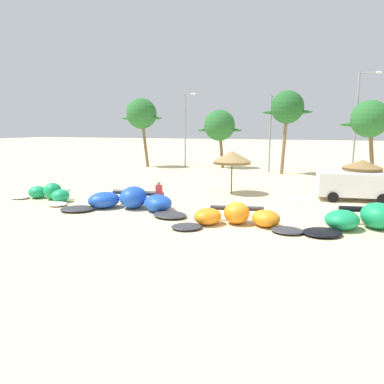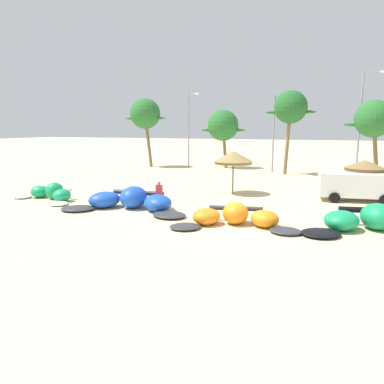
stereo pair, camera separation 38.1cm
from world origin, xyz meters
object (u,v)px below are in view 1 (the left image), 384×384
(kite_left_of_center, at_px, (237,217))
(person_near_kites, at_px, (159,195))
(beach_umbrella_middle, at_px, (362,165))
(palm_leftmost, at_px, (142,114))
(kite_left, at_px, (131,201))
(lamppost_east_center, at_px, (358,120))
(beach_umbrella_near_van, at_px, (232,157))
(kite_center, at_px, (380,221))
(palm_center_left, at_px, (370,120))
(lamppost_west, at_px, (186,127))
(parked_car_second, at_px, (353,184))
(lamppost_west_center, at_px, (272,129))
(palm_left_of_gap, at_px, (287,108))
(kite_far_left, at_px, (49,194))
(palm_left, at_px, (220,126))

(kite_left_of_center, relative_size, person_near_kites, 3.93)
(beach_umbrella_middle, distance_m, palm_leftmost, 26.86)
(kite_left, bearing_deg, lamppost_east_center, 55.59)
(beach_umbrella_middle, distance_m, lamppost_east_center, 10.95)
(beach_umbrella_near_van, bearing_deg, person_near_kites, -114.54)
(kite_center, bearing_deg, person_near_kites, 175.90)
(palm_center_left, xyz_separation_m, lamppost_west, (-19.33, 4.27, -0.59))
(person_near_kites, bearing_deg, lamppost_west, 106.86)
(parked_car_second, bearing_deg, palm_center_left, 80.76)
(parked_car_second, relative_size, lamppost_west, 0.56)
(palm_leftmost, bearing_deg, kite_left_of_center, -53.06)
(kite_left, relative_size, kite_center, 1.04)
(beach_umbrella_near_van, relative_size, lamppost_west_center, 0.38)
(kite_center, xyz_separation_m, palm_center_left, (1.03, 18.18, 4.99))
(palm_leftmost, distance_m, lamppost_east_center, 23.80)
(palm_leftmost, height_order, lamppost_east_center, lamppost_east_center)
(parked_car_second, relative_size, lamppost_east_center, 0.50)
(person_near_kites, distance_m, palm_leftmost, 24.30)
(beach_umbrella_near_van, bearing_deg, lamppost_east_center, 53.64)
(palm_leftmost, bearing_deg, kite_center, -42.13)
(lamppost_west_center, bearing_deg, palm_leftmost, 179.68)
(palm_left_of_gap, height_order, lamppost_east_center, lamppost_east_center)
(palm_center_left, bearing_deg, kite_left, -127.91)
(palm_leftmost, distance_m, lamppost_west, 5.60)
(kite_far_left, relative_size, palm_leftmost, 0.66)
(lamppost_west, bearing_deg, palm_center_left, -12.46)
(beach_umbrella_near_van, height_order, lamppost_west_center, lamppost_west_center)
(beach_umbrella_middle, bearing_deg, lamppost_west_center, 122.66)
(beach_umbrella_middle, bearing_deg, parked_car_second, -111.60)
(kite_left, xyz_separation_m, palm_left, (-1.25, 23.46, 4.47))
(palm_left, relative_size, palm_center_left, 0.95)
(kite_left_of_center, distance_m, palm_left_of_gap, 22.25)
(kite_left_of_center, height_order, palm_left_of_gap, palm_left_of_gap)
(lamppost_west, bearing_deg, palm_leftmost, -168.07)
(kite_center, bearing_deg, kite_left_of_center, -168.23)
(kite_center, relative_size, palm_leftmost, 0.93)
(palm_leftmost, distance_m, palm_left, 9.49)
(palm_left, bearing_deg, lamppost_west_center, -18.73)
(kite_center, relative_size, lamppost_west_center, 0.95)
(kite_left, relative_size, palm_center_left, 1.11)
(lamppost_east_center, bearing_deg, beach_umbrella_near_van, -126.36)
(kite_far_left, xyz_separation_m, lamppost_west_center, (11.63, 20.66, 4.14))
(lamppost_west, bearing_deg, kite_far_left, -93.63)
(beach_umbrella_middle, xyz_separation_m, palm_center_left, (1.16, 9.28, 3.25))
(kite_center, relative_size, beach_umbrella_near_van, 2.46)
(lamppost_west, bearing_deg, palm_left_of_gap, -11.69)
(kite_far_left, bearing_deg, lamppost_west, 86.37)
(lamppost_east_center, bearing_deg, palm_left_of_gap, 174.39)
(kite_left_of_center, relative_size, palm_left, 0.93)
(lamppost_west, xyz_separation_m, lamppost_east_center, (18.42, -3.10, 0.59))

